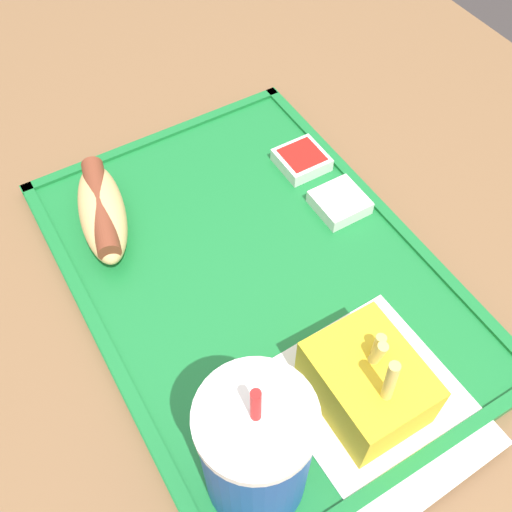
{
  "coord_description": "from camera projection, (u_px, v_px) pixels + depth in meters",
  "views": [
    {
      "loc": [
        -0.31,
        0.17,
        1.28
      ],
      "look_at": [
        -0.02,
        -0.0,
        0.81
      ],
      "focal_mm": 42.0,
      "sensor_mm": 36.0,
      "label": 1
    }
  ],
  "objects": [
    {
      "name": "soda_cup",
      "position": [
        256.0,
        451.0,
        0.43
      ],
      "size": [
        0.08,
        0.08,
        0.17
      ],
      "color": "#194CA5",
      "rests_on": "food_tray"
    },
    {
      "name": "food_tray",
      "position": [
        256.0,
        276.0,
        0.61
      ],
      "size": [
        0.47,
        0.33,
        0.01
      ],
      "color": "#197233",
      "rests_on": "dining_table"
    },
    {
      "name": "fries_carton",
      "position": [
        367.0,
        383.0,
        0.5
      ],
      "size": [
        0.1,
        0.08,
        0.11
      ],
      "color": "gold",
      "rests_on": "food_tray"
    },
    {
      "name": "paper_napkin",
      "position": [
        378.0,
        405.0,
        0.52
      ],
      "size": [
        0.18,
        0.15,
        0.0
      ],
      "color": "white",
      "rests_on": "food_tray"
    },
    {
      "name": "dining_table",
      "position": [
        249.0,
        409.0,
        0.93
      ],
      "size": [
        1.46,
        1.04,
        0.77
      ],
      "color": "brown",
      "rests_on": "ground_plane"
    },
    {
      "name": "sauce_cup_ketchup",
      "position": [
        302.0,
        159.0,
        0.68
      ],
      "size": [
        0.05,
        0.05,
        0.02
      ],
      "color": "silver",
      "rests_on": "food_tray"
    },
    {
      "name": "sauce_cup_mayo",
      "position": [
        340.0,
        202.0,
        0.65
      ],
      "size": [
        0.05,
        0.05,
        0.02
      ],
      "color": "silver",
      "rests_on": "food_tray"
    },
    {
      "name": "hot_dog_far",
      "position": [
        102.0,
        211.0,
        0.62
      ],
      "size": [
        0.14,
        0.08,
        0.04
      ],
      "color": "#DBB270",
      "rests_on": "food_tray"
    },
    {
      "name": "ground_plane",
      "position": [
        251.0,
        480.0,
        1.24
      ],
      "size": [
        8.0,
        8.0,
        0.0
      ],
      "primitive_type": "plane",
      "color": "#383333"
    }
  ]
}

